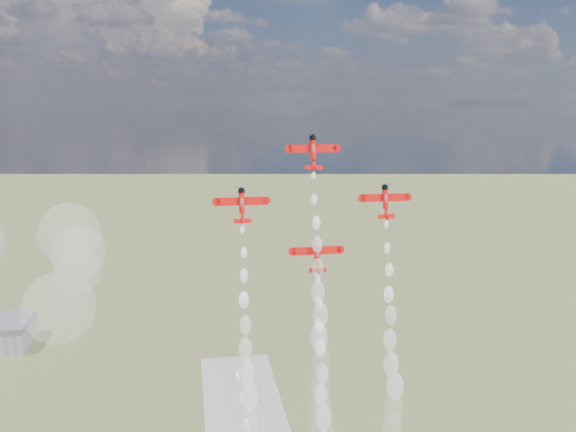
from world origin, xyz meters
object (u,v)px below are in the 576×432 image
(plane_lead, at_px, (313,152))
(plane_slot, at_px, (317,254))
(plane_right, at_px, (385,201))
(plane_left, at_px, (242,205))

(plane_lead, relative_size, plane_slot, 1.00)
(plane_lead, distance_m, plane_right, 19.59)
(plane_left, relative_size, plane_slot, 1.00)
(plane_lead, height_order, plane_left, plane_lead)
(plane_left, distance_m, plane_slot, 19.59)
(plane_lead, bearing_deg, plane_left, -171.26)
(plane_right, bearing_deg, plane_left, 180.00)
(plane_lead, xyz_separation_m, plane_slot, (0.00, -4.93, -21.92))
(plane_lead, relative_size, plane_left, 1.00)
(plane_slot, bearing_deg, plane_lead, 90.00)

